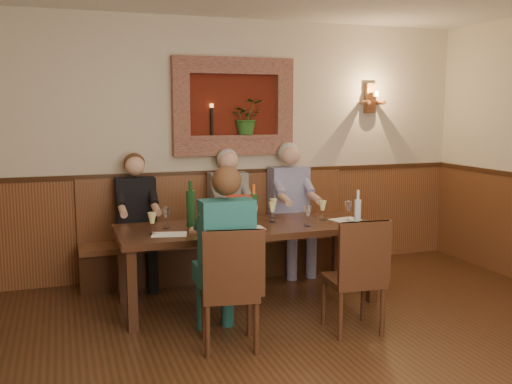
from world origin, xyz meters
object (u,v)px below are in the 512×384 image
at_px(person_bench_right, 292,219).
at_px(spittoon_bucket, 239,211).
at_px(person_bench_left, 138,233).
at_px(wine_bottle_green_b, 191,207).
at_px(chair_near_right, 354,299).
at_px(person_bench_mid, 230,225).
at_px(person_chair_front, 224,269).
at_px(dining_table, 248,233).
at_px(water_bottle, 358,212).
at_px(wine_bottle_green_a, 254,208).
at_px(chair_near_left, 230,313).
at_px(bench, 221,246).

distance_m(person_bench_right, spittoon_bucket, 1.24).
xyz_separation_m(person_bench_left, wine_bottle_green_b, (0.40, -0.71, 0.36)).
bearing_deg(chair_near_right, person_bench_right, 88.52).
height_order(person_bench_mid, person_chair_front, same).
bearing_deg(dining_table, person_chair_front, -120.18).
bearing_deg(person_bench_right, water_bottle, -83.25).
relative_size(chair_near_right, person_bench_mid, 0.68).
xyz_separation_m(chair_near_right, person_chair_front, (-1.06, 0.18, 0.30)).
height_order(person_chair_front, wine_bottle_green_a, person_chair_front).
relative_size(dining_table, person_bench_right, 1.65).
distance_m(chair_near_right, wine_bottle_green_a, 1.31).
distance_m(wine_bottle_green_b, water_bottle, 1.54).
xyz_separation_m(dining_table, person_bench_right, (0.79, 0.84, -0.07)).
bearing_deg(spittoon_bucket, person_bench_left, 135.00).
distance_m(chair_near_right, wine_bottle_green_b, 1.68).
height_order(chair_near_right, wine_bottle_green_a, wine_bottle_green_a).
distance_m(chair_near_left, person_chair_front, 0.34).
distance_m(chair_near_left, person_bench_right, 2.20).
height_order(person_bench_right, spittoon_bucket, person_bench_right).
height_order(bench, wine_bottle_green_b, wine_bottle_green_b).
xyz_separation_m(spittoon_bucket, water_bottle, (1.02, -0.40, -0.00)).
bearing_deg(spittoon_bucket, dining_table, -5.46).
bearing_deg(water_bottle, chair_near_right, -120.62).
bearing_deg(dining_table, wine_bottle_green_b, 165.89).
xyz_separation_m(person_bench_mid, person_bench_right, (0.71, -0.00, 0.02)).
bearing_deg(bench, person_bench_right, -7.68).
xyz_separation_m(wine_bottle_green_b, water_bottle, (1.45, -0.52, -0.04)).
relative_size(chair_near_right, spittoon_bucket, 3.47).
distance_m(bench, person_bench_left, 0.95).
xyz_separation_m(person_bench_right, spittoon_bucket, (-0.87, -0.83, 0.28)).
xyz_separation_m(wine_bottle_green_a, water_bottle, (0.85, -0.46, -0.01)).
distance_m(chair_near_right, person_bench_mid, 1.89).
height_order(chair_near_left, person_chair_front, person_chair_front).
distance_m(person_bench_right, person_chair_front, 2.04).
height_order(person_bench_mid, water_bottle, person_bench_mid).
bearing_deg(person_bench_left, dining_table, -42.62).
distance_m(bench, person_bench_mid, 0.28).
bearing_deg(person_bench_mid, bench, 126.51).
height_order(dining_table, chair_near_right, chair_near_right).
relative_size(bench, person_bench_mid, 2.14).
height_order(person_bench_right, wine_bottle_green_a, person_bench_right).
xyz_separation_m(bench, wine_bottle_green_b, (-0.51, -0.82, 0.60)).
distance_m(chair_near_left, water_bottle, 1.62).
distance_m(person_bench_mid, person_chair_front, 1.70).
distance_m(wine_bottle_green_a, wine_bottle_green_b, 0.60).
bearing_deg(bench, person_chair_front, -104.73).
relative_size(spittoon_bucket, wine_bottle_green_b, 0.65).
distance_m(spittoon_bucket, wine_bottle_green_a, 0.18).
xyz_separation_m(bench, person_chair_front, (-0.45, -1.72, 0.25)).
relative_size(dining_table, bench, 0.80).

